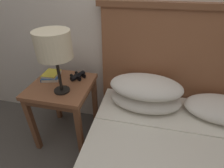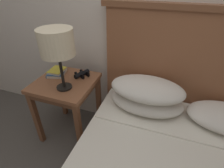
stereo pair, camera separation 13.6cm
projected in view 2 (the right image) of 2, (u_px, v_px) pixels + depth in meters
The scene contains 5 objects.
nightstand at pixel (66, 90), 1.64m from camera, with size 0.53×0.51×0.64m.
table_lamp at pixel (57, 44), 1.29m from camera, with size 0.26×0.26×0.50m.
book_on_nightstand at pixel (57, 73), 1.69m from camera, with size 0.19×0.21×0.03m.
book_stacked_on_top at pixel (57, 70), 1.68m from camera, with size 0.14×0.16×0.02m.
binoculars_pair at pixel (82, 74), 1.65m from camera, with size 0.16×0.16×0.05m.
Camera 2 is at (0.30, -0.55, 1.48)m, focal length 28.00 mm.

